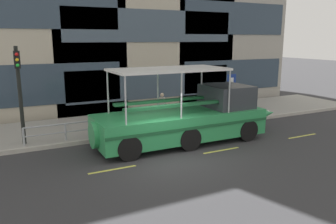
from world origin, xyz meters
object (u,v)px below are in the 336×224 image
Objects in this scene: parking_sign at (231,88)px; pedestrian_near_bow at (214,99)px; traffic_light_pole at (19,86)px; pedestrian_mid_left at (162,104)px; duck_tour_boat at (191,118)px.

parking_sign reaches higher than pedestrian_near_bow.
pedestrian_near_bow is at bearing 4.07° from traffic_light_pole.
pedestrian_mid_left is (-3.18, 0.41, -0.10)m from pedestrian_near_bow.
traffic_light_pole is at bearing 161.64° from duck_tour_boat.
pedestrian_near_bow is at bearing -7.31° from pedestrian_mid_left.
duck_tour_boat reaches higher than pedestrian_near_bow.
parking_sign reaches higher than pedestrian_mid_left.
duck_tour_boat reaches higher than pedestrian_mid_left.
traffic_light_pole is at bearing -170.94° from pedestrian_mid_left.
duck_tour_boat is 3.47m from pedestrian_mid_left.
traffic_light_pole reaches higher than parking_sign.
parking_sign is 0.26× the size of duck_tour_boat.
pedestrian_mid_left is at bearing 172.69° from pedestrian_near_bow.
duck_tour_boat is at bearing -137.95° from pedestrian_near_bow.
parking_sign is 1.14m from pedestrian_near_bow.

